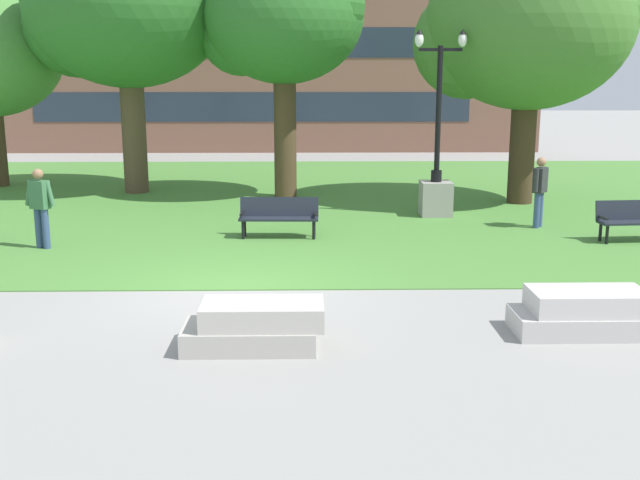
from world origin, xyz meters
TOP-DOWN VIEW (x-y plane):
  - ground_plane at (0.00, 0.00)m, footprint 140.00×140.00m
  - grass_lawn at (0.00, 10.00)m, footprint 40.00×20.00m
  - concrete_block_left at (0.59, -2.78)m, footprint 1.91×0.90m
  - concrete_block_right at (5.23, -2.28)m, footprint 1.88×0.90m
  - park_bench_near_left at (8.67, 3.78)m, footprint 1.83×0.66m
  - park_bench_near_right at (0.66, 4.36)m, footprint 1.82×0.59m
  - lamp_post_left at (4.71, 7.01)m, footprint 1.32×0.80m
  - tree_near_left at (7.44, 9.03)m, footprint 6.03×5.74m
  - tree_far_left at (0.60, 10.24)m, footprint 4.91×4.68m
  - tree_near_right at (-4.19, 11.28)m, footprint 6.45×6.14m
  - person_bystander_near_lawn at (6.94, 5.36)m, footprint 0.47×0.59m
  - person_bystander_far_lawn at (-4.36, 3.30)m, footprint 0.72×0.39m
  - building_facade_distant at (-1.28, 24.50)m, footprint 27.89×1.03m

SIDE VIEW (x-z plane):
  - ground_plane at x=0.00m, z-range 0.00..0.00m
  - grass_lawn at x=0.00m, z-range 0.00..0.02m
  - concrete_block_left at x=0.59m, z-range -0.01..0.63m
  - concrete_block_right at x=5.23m, z-range -0.01..0.63m
  - park_bench_near_left at x=8.67m, z-range 0.09..0.99m
  - park_bench_near_right at x=0.66m, z-range 0.09..0.99m
  - person_bystander_near_lawn at x=6.94m, z-range 0.13..1.84m
  - person_bystander_far_lawn at x=-4.36m, z-range 0.13..1.84m
  - lamp_post_left at x=4.71m, z-range -1.39..3.38m
  - building_facade_distant at x=-1.28m, z-range -0.01..9.66m
  - tree_near_left at x=7.44m, z-range 1.27..8.82m
  - tree_far_left at x=0.60m, z-range 1.61..8.97m
  - tree_near_right at x=-4.19m, z-range 1.55..10.02m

